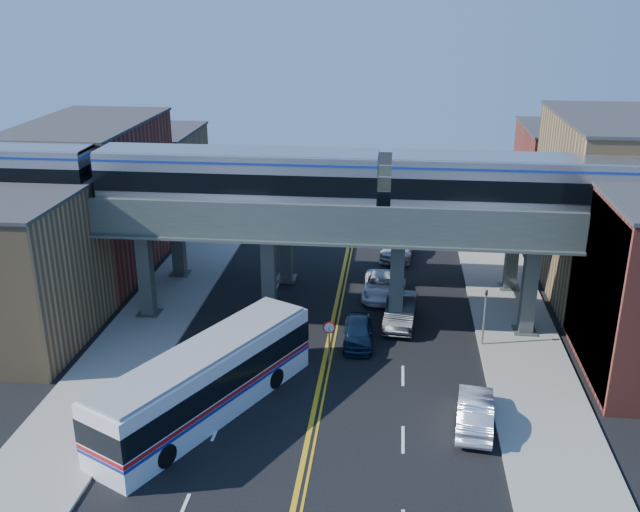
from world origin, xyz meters
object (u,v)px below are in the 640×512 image
object	(u,v)px
stop_sign	(329,335)
car_parked_curb	(475,412)
car_lane_b	(401,311)
car_lane_d	(399,245)
transit_train	(238,178)
transit_bus	(207,381)
car_lane_a	(358,332)
traffic_signal	(485,311)
car_lane_c	(381,286)

from	to	relation	value
stop_sign	car_parked_curb	world-z (taller)	stop_sign
car_lane_b	car_lane_d	world-z (taller)	car_lane_b
transit_train	transit_bus	distance (m)	13.17
car_lane_a	car_lane_d	world-z (taller)	car_lane_d
car_lane_d	traffic_signal	bearing A→B (deg)	-64.92
transit_train	car_lane_b	world-z (taller)	transit_train
car_lane_d	car_lane_c	bearing A→B (deg)	-91.67
traffic_signal	transit_bus	world-z (taller)	traffic_signal
car_lane_c	car_lane_b	bearing A→B (deg)	-70.01
car_lane_a	car_lane_b	distance (m)	3.97
car_parked_curb	transit_train	bearing A→B (deg)	-31.13
stop_sign	car_lane_d	distance (m)	18.63
car_lane_b	transit_train	bearing A→B (deg)	-171.53
car_lane_c	transit_bus	bearing A→B (deg)	-115.48
car_lane_a	car_lane_c	world-z (taller)	car_lane_a
car_lane_d	car_parked_curb	world-z (taller)	car_lane_d
transit_train	car_lane_b	size ratio (longest dim) A/B	9.84
car_parked_curb	car_lane_c	bearing A→B (deg)	-65.70
stop_sign	transit_bus	xyz separation A→B (m)	(-5.58, -5.70, 0.03)
traffic_signal	stop_sign	bearing A→B (deg)	-161.37
car_parked_curb	stop_sign	bearing A→B (deg)	-29.22
car_lane_d	car_lane_b	bearing A→B (deg)	-82.46
transit_train	car_lane_b	xyz separation A→B (m)	(10.05, 0.66, -8.58)
car_lane_a	car_lane_d	xyz separation A→B (m)	(2.34, 15.61, 0.12)
transit_train	transit_bus	world-z (taller)	transit_train
car_lane_b	car_lane_c	bearing A→B (deg)	112.59
car_lane_d	car_lane_a	bearing A→B (deg)	-91.85
transit_bus	car_lane_d	xyz separation A→B (m)	(9.42, 23.91, -0.93)
transit_bus	car_lane_b	distance (m)	14.90
transit_bus	car_lane_d	distance (m)	25.72
car_lane_c	car_lane_d	xyz separation A→B (m)	(1.21, 8.22, 0.15)
car_lane_b	car_lane_c	xyz separation A→B (m)	(-1.39, 4.33, -0.15)
transit_train	transit_bus	size ratio (longest dim) A/B	3.87
stop_sign	car_lane_a	world-z (taller)	stop_sign
stop_sign	car_lane_b	size ratio (longest dim) A/B	0.50
transit_train	car_parked_curb	bearing A→B (deg)	-37.42
car_lane_a	car_lane_d	bearing A→B (deg)	79.60
car_lane_d	car_parked_curb	xyz separation A→B (m)	(3.82, -23.67, -0.06)
traffic_signal	car_lane_c	distance (m)	9.52
car_lane_a	car_lane_b	size ratio (longest dim) A/B	0.84
transit_train	stop_sign	world-z (taller)	transit_train
traffic_signal	car_lane_b	world-z (taller)	traffic_signal
car_lane_b	car_lane_c	size ratio (longest dim) A/B	1.02
stop_sign	car_lane_b	xyz separation A→B (m)	(4.03, 5.66, -0.89)
transit_bus	stop_sign	bearing A→B (deg)	-16.88
traffic_signal	car_parked_curb	world-z (taller)	traffic_signal
stop_sign	car_lane_a	distance (m)	3.17
stop_sign	car_parked_curb	bearing A→B (deg)	-35.51
car_lane_b	car_lane_d	size ratio (longest dim) A/B	0.88
car_lane_d	transit_bus	bearing A→B (deg)	-104.81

